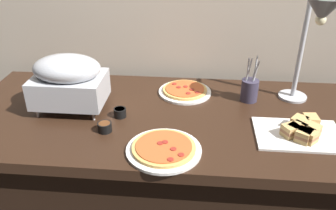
% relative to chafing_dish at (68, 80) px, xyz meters
% --- Properties ---
extents(buffet_table, '(1.90, 0.84, 0.76)m').
position_rel_chafing_dish_xyz_m(buffet_table, '(0.45, -0.02, -0.53)').
color(buffet_table, black).
rests_on(buffet_table, ground_plane).
extents(chafing_dish, '(0.33, 0.23, 0.27)m').
position_rel_chafing_dish_xyz_m(chafing_dish, '(0.00, 0.00, 0.00)').
color(chafing_dish, '#B7BABF').
rests_on(chafing_dish, buffet_table).
extents(heat_lamp, '(0.15, 0.33, 0.55)m').
position_rel_chafing_dish_xyz_m(heat_lamp, '(1.08, 0.07, 0.28)').
color(heat_lamp, '#B7BABF').
rests_on(heat_lamp, buffet_table).
extents(pizza_plate_front, '(0.30, 0.30, 0.03)m').
position_rel_chafing_dish_xyz_m(pizza_plate_front, '(0.47, -0.31, -0.14)').
color(pizza_plate_front, white).
rests_on(pizza_plate_front, buffet_table).
extents(pizza_plate_center, '(0.27, 0.27, 0.03)m').
position_rel_chafing_dish_xyz_m(pizza_plate_center, '(0.53, 0.21, -0.14)').
color(pizza_plate_center, white).
rests_on(pizza_plate_center, buffet_table).
extents(sandwich_platter, '(0.36, 0.25, 0.06)m').
position_rel_chafing_dish_xyz_m(sandwich_platter, '(1.03, -0.14, -0.13)').
color(sandwich_platter, white).
rests_on(sandwich_platter, buffet_table).
extents(sauce_cup_near, '(0.06, 0.06, 0.04)m').
position_rel_chafing_dish_xyz_m(sauce_cup_near, '(0.24, -0.05, -0.13)').
color(sauce_cup_near, black).
rests_on(sauce_cup_near, buffet_table).
extents(sauce_cup_far, '(0.06, 0.06, 0.04)m').
position_rel_chafing_dish_xyz_m(sauce_cup_far, '(0.21, -0.18, -0.13)').
color(sauce_cup_far, black).
rests_on(sauce_cup_far, buffet_table).
extents(utensil_holder, '(0.08, 0.08, 0.23)m').
position_rel_chafing_dish_xyz_m(utensil_holder, '(0.85, 0.16, -0.09)').
color(utensil_holder, '#383347').
rests_on(utensil_holder, buffet_table).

